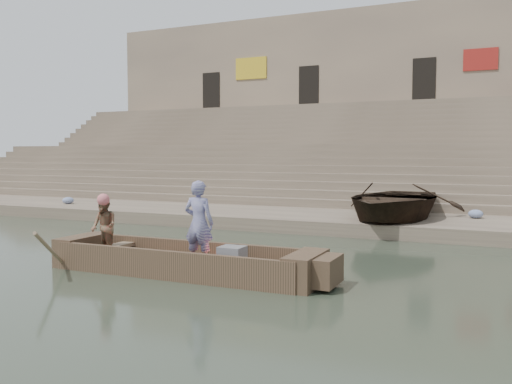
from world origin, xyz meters
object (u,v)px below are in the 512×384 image
Objects in this scene: rowing_man at (104,227)px; television at (232,257)px; standing_man at (199,223)px; beached_rowboat at (393,201)px; main_rowboat at (184,268)px.

rowing_man is 2.73× the size of television.
standing_man is 0.31× the size of beached_rowboat.
main_rowboat is at bearing 25.00° from rowing_man.
beached_rowboat is (2.69, 7.69, 0.83)m from main_rowboat.
main_rowboat is 1.03m from standing_man.
rowing_man is 2.97m from television.
rowing_man reaches higher than main_rowboat.
main_rowboat is 8.20m from beached_rowboat.
main_rowboat is at bearing 180.00° from television.
main_rowboat is at bearing -105.40° from beached_rowboat.
rowing_man is at bearing -2.16° from standing_man.
main_rowboat is 3.98× the size of rowing_man.
beached_rowboat is (1.63, 7.69, 0.52)m from television.
beached_rowboat is at bearing 70.70° from main_rowboat.
main_rowboat is 0.95× the size of beached_rowboat.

